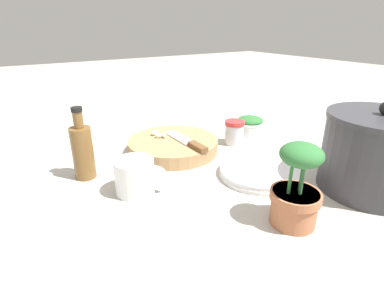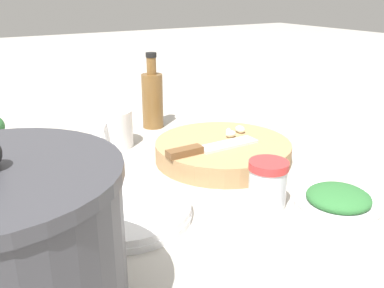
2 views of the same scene
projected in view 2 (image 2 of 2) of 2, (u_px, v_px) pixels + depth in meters
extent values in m
plane|color=#B2ADA3|center=(177.00, 176.00, 0.76)|extent=(5.00, 5.00, 0.00)
cylinder|color=tan|center=(223.00, 151.00, 0.82)|extent=(0.26, 0.26, 0.04)
cube|color=brown|center=(186.00, 153.00, 0.75)|extent=(0.02, 0.07, 0.01)
cube|color=silver|center=(229.00, 145.00, 0.79)|extent=(0.04, 0.12, 0.01)
ellipsoid|color=silver|center=(231.00, 134.00, 0.84)|extent=(0.02, 0.02, 0.01)
ellipsoid|color=silver|center=(240.00, 129.00, 0.86)|extent=(0.02, 0.02, 0.01)
ellipsoid|color=silver|center=(228.00, 131.00, 0.85)|extent=(0.02, 0.02, 0.01)
cylinder|color=white|center=(336.00, 215.00, 0.58)|extent=(0.11, 0.11, 0.04)
torus|color=white|center=(338.00, 201.00, 0.58)|extent=(0.12, 0.12, 0.01)
ellipsoid|color=#2D6B33|center=(339.00, 197.00, 0.57)|extent=(0.09, 0.09, 0.03)
cylinder|color=silver|center=(267.00, 188.00, 0.64)|extent=(0.06, 0.06, 0.06)
cylinder|color=red|center=(269.00, 165.00, 0.63)|extent=(0.06, 0.06, 0.01)
cylinder|color=white|center=(112.00, 128.00, 0.89)|extent=(0.09, 0.09, 0.08)
torus|color=white|center=(105.00, 135.00, 0.84)|extent=(0.05, 0.04, 0.05)
cylinder|color=white|center=(124.00, 213.00, 0.62)|extent=(0.20, 0.20, 0.01)
cylinder|color=white|center=(124.00, 207.00, 0.62)|extent=(0.20, 0.20, 0.01)
cylinder|color=brown|center=(153.00, 101.00, 1.00)|extent=(0.05, 0.05, 0.13)
cylinder|color=brown|center=(151.00, 66.00, 0.97)|extent=(0.02, 0.02, 0.04)
cylinder|color=black|center=(151.00, 55.00, 0.96)|extent=(0.02, 0.02, 0.01)
cylinder|color=#38383D|center=(4.00, 266.00, 0.38)|extent=(0.22, 0.22, 0.16)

